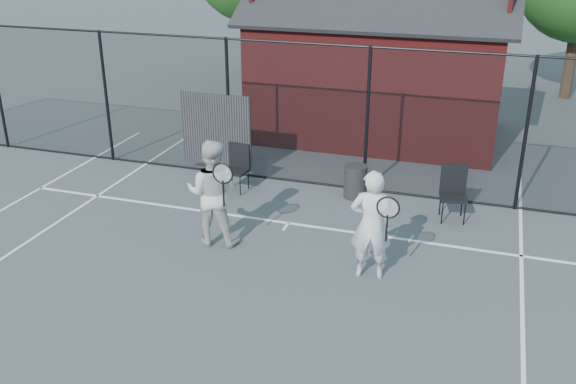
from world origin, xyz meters
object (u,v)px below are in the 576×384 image
(player_back, at_px, (212,193))
(chair_left, at_px, (236,169))
(player_front, at_px, (371,225))
(waste_bin, at_px, (355,181))
(clubhouse, at_px, (380,73))
(chair_right, at_px, (454,195))

(player_back, bearing_deg, chair_left, 103.05)
(player_front, bearing_deg, waste_bin, 106.50)
(clubhouse, relative_size, chair_left, 6.78)
(player_back, relative_size, waste_bin, 2.75)
(chair_left, relative_size, waste_bin, 1.41)
(clubhouse, relative_size, player_front, 3.65)
(player_front, height_order, chair_left, player_front)
(chair_right, height_order, waste_bin, chair_right)
(chair_right, bearing_deg, waste_bin, 154.48)
(chair_left, bearing_deg, waste_bin, 14.75)
(clubhouse, distance_m, chair_left, 5.37)
(clubhouse, height_order, player_back, clubhouse)
(player_back, distance_m, chair_right, 4.47)
(clubhouse, distance_m, waste_bin, 4.60)
(player_front, xyz_separation_m, waste_bin, (-0.89, 3.02, -0.55))
(clubhouse, xyz_separation_m, player_front, (1.29, -7.42, -0.71))
(clubhouse, distance_m, player_back, 7.29)
(chair_left, xyz_separation_m, chair_right, (4.39, -0.06, 0.03))
(waste_bin, bearing_deg, chair_right, -14.31)
(player_front, distance_m, chair_right, 2.76)
(player_front, distance_m, player_back, 2.81)
(chair_left, xyz_separation_m, waste_bin, (2.43, 0.44, -0.14))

